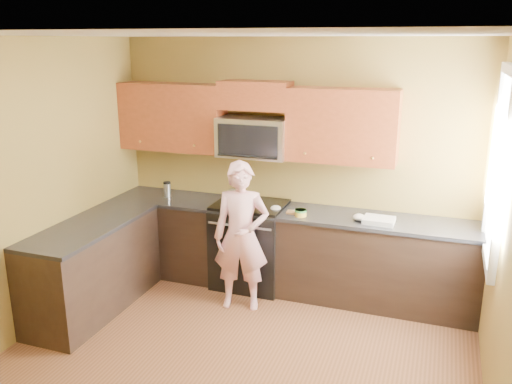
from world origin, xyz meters
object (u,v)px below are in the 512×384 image
at_px(stove, 250,244).
at_px(microwave, 254,156).
at_px(frying_pan, 235,208).
at_px(travel_mug, 168,197).
at_px(butter_tub, 301,216).
at_px(woman, 241,237).

distance_m(stove, microwave, 0.98).
bearing_deg(stove, frying_pan, -114.85).
distance_m(frying_pan, travel_mug, 0.95).
distance_m(microwave, butter_tub, 0.85).
distance_m(stove, travel_mug, 1.11).
relative_size(microwave, frying_pan, 1.80).
xyz_separation_m(woman, frying_pan, (-0.19, 0.31, 0.18)).
bearing_deg(woman, butter_tub, 23.16).
height_order(stove, microwave, microwave).
relative_size(stove, travel_mug, 5.34).
bearing_deg(butter_tub, frying_pan, -175.12).
relative_size(microwave, travel_mug, 4.27).
bearing_deg(butter_tub, microwave, 155.54).
bearing_deg(microwave, woman, -81.55).
bearing_deg(travel_mug, microwave, 6.42).
distance_m(stove, woman, 0.61).
bearing_deg(woman, microwave, 85.44).
relative_size(woman, butter_tub, 12.44).
bearing_deg(woman, stove, 87.42).
xyz_separation_m(microwave, frying_pan, (-0.10, -0.34, -0.50)).
distance_m(microwave, frying_pan, 0.61).
height_order(microwave, woman, microwave).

